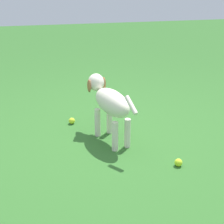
% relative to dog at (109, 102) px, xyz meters
% --- Properties ---
extents(ground, '(14.00, 14.00, 0.00)m').
position_rel_dog_xyz_m(ground, '(-0.03, -0.00, -0.39)').
color(ground, '#2D6026').
extents(dog, '(0.37, 0.83, 0.58)m').
position_rel_dog_xyz_m(dog, '(0.00, 0.00, 0.00)').
color(dog, silver).
rests_on(dog, ground).
extents(tennis_ball_0, '(0.07, 0.07, 0.07)m').
position_rel_dog_xyz_m(tennis_ball_0, '(-0.47, 0.60, -0.35)').
color(tennis_ball_0, '#C2E52B').
rests_on(tennis_ball_0, ground).
extents(tennis_ball_1, '(0.07, 0.07, 0.07)m').
position_rel_dog_xyz_m(tennis_ball_1, '(0.32, -0.42, -0.35)').
color(tennis_ball_1, '#C0DA2D').
rests_on(tennis_ball_1, ground).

